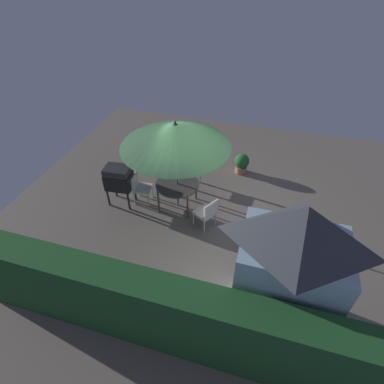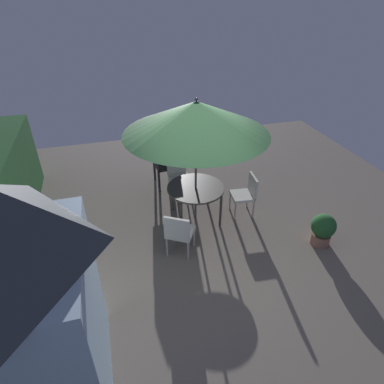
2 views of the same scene
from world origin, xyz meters
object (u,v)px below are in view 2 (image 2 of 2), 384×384
(patio_table, at_px, (196,190))
(patio_umbrella, at_px, (196,118))
(chair_far_side, at_px, (247,192))
(potted_plant_by_shed, at_px, (323,229))
(garden_shed, at_px, (29,306))
(chair_near_shed, at_px, (179,232))
(chair_toward_hedge, at_px, (178,173))
(bbq_grill, at_px, (164,153))

(patio_table, distance_m, patio_umbrella, 1.53)
(chair_far_side, bearing_deg, potted_plant_by_shed, -143.12)
(garden_shed, xyz_separation_m, patio_umbrella, (2.85, -2.59, 0.73))
(garden_shed, distance_m, patio_umbrella, 3.92)
(chair_near_shed, relative_size, chair_toward_hedge, 1.00)
(patio_umbrella, distance_m, potted_plant_by_shed, 3.15)
(patio_umbrella, relative_size, potted_plant_by_shed, 4.15)
(patio_umbrella, bearing_deg, chair_far_side, -95.91)
(patio_table, xyz_separation_m, chair_near_shed, (-0.98, 0.59, -0.18))
(chair_near_shed, xyz_separation_m, chair_toward_hedge, (2.06, -0.49, 0.00))
(bbq_grill, distance_m, potted_plant_by_shed, 3.87)
(bbq_grill, height_order, chair_near_shed, bbq_grill)
(potted_plant_by_shed, bearing_deg, bbq_grill, 39.03)
(garden_shed, relative_size, potted_plant_by_shed, 4.52)
(patio_table, height_order, chair_far_side, chair_far_side)
(chair_far_side, height_order, chair_toward_hedge, same)
(garden_shed, xyz_separation_m, chair_toward_hedge, (3.93, -2.49, -0.98))
(chair_near_shed, bearing_deg, chair_far_side, -62.82)
(patio_umbrella, bearing_deg, garden_shed, 137.77)
(patio_table, distance_m, potted_plant_by_shed, 2.55)
(chair_near_shed, xyz_separation_m, chair_far_side, (0.87, -1.69, 0.00))
(patio_table, xyz_separation_m, patio_umbrella, (0.00, 0.00, 1.53))
(patio_table, height_order, potted_plant_by_shed, patio_table)
(garden_shed, relative_size, patio_table, 2.52)
(garden_shed, distance_m, chair_near_shed, 2.91)
(chair_near_shed, bearing_deg, chair_toward_hedge, -13.35)
(garden_shed, xyz_separation_m, chair_near_shed, (1.88, -2.00, -0.98))
(chair_near_shed, xyz_separation_m, potted_plant_by_shed, (-0.46, -2.68, -0.17))
(chair_toward_hedge, distance_m, potted_plant_by_shed, 3.33)
(garden_shed, height_order, chair_far_side, garden_shed)
(chair_toward_hedge, xyz_separation_m, potted_plant_by_shed, (-2.51, -2.19, -0.17))
(patio_umbrella, distance_m, chair_near_shed, 2.06)
(patio_umbrella, relative_size, chair_near_shed, 3.01)
(chair_toward_hedge, bearing_deg, patio_umbrella, -174.41)
(chair_toward_hedge, bearing_deg, chair_near_shed, 166.65)
(patio_umbrella, xyz_separation_m, potted_plant_by_shed, (-1.43, -2.08, -1.88))
(bbq_grill, bearing_deg, patio_umbrella, -167.86)
(patio_table, bearing_deg, chair_near_shed, 148.78)
(patio_umbrella, bearing_deg, chair_near_shed, 148.78)
(bbq_grill, height_order, potted_plant_by_shed, bbq_grill)
(garden_shed, bearing_deg, patio_table, -42.23)
(bbq_grill, bearing_deg, patio_table, -167.86)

